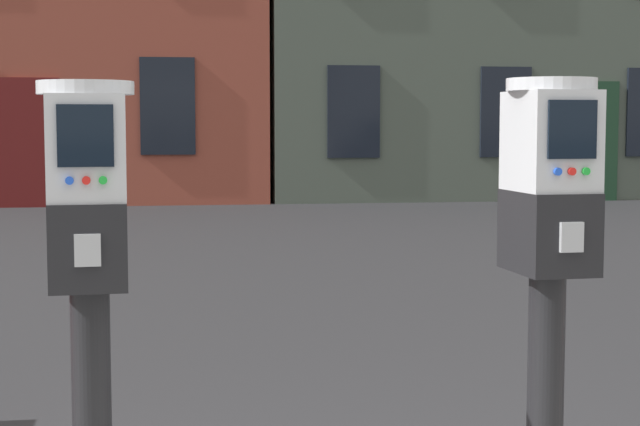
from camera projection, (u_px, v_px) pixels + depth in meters
parking_meter_near_kerb at (89, 261)px, 2.32m from camera, size 0.23×0.26×1.31m
parking_meter_twin_adjacent at (548, 248)px, 2.48m from camera, size 0.23×0.26×1.32m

